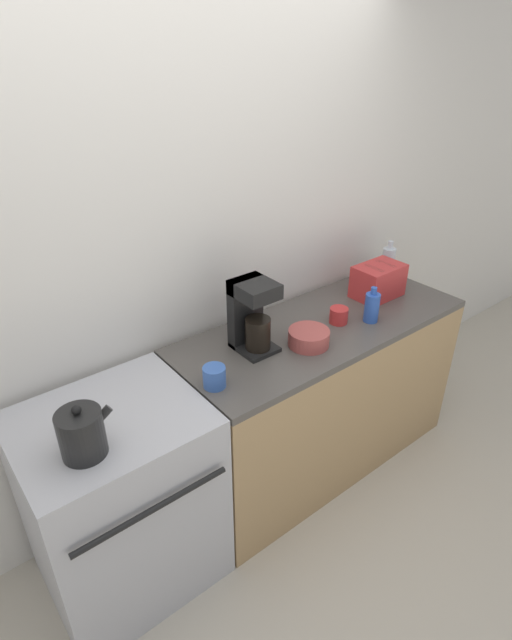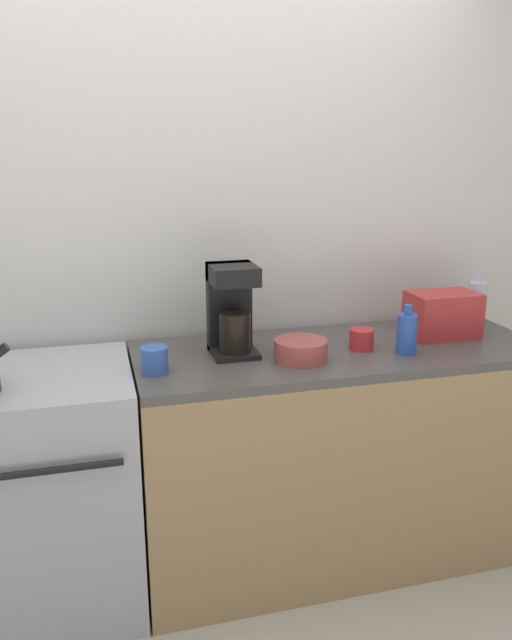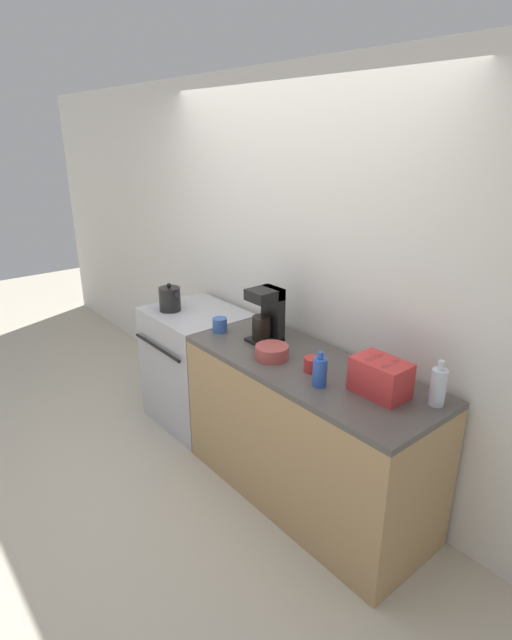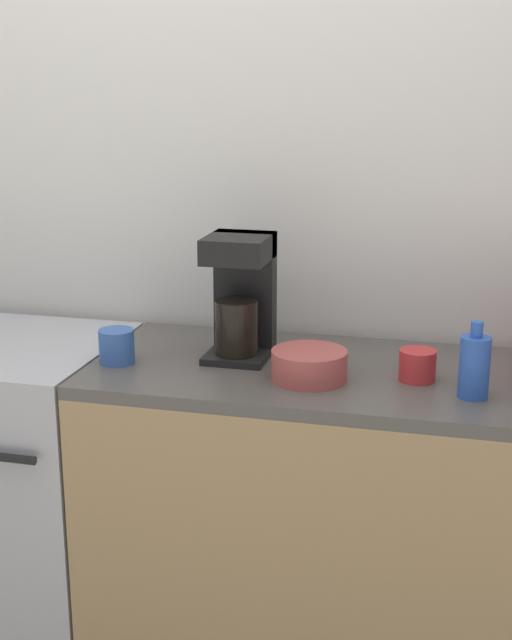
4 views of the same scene
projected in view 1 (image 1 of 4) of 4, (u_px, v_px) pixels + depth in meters
The scene contains 12 objects.
ground_plane at pixel (274, 541), 2.53m from camera, with size 12.00×12.00×0.00m, color beige.
wall_back at pixel (185, 263), 2.37m from camera, with size 8.00×0.05×2.60m.
stove at pixel (122, 498), 2.18m from camera, with size 0.74×0.67×0.93m.
counter_block at pixel (318, 394), 2.84m from camera, with size 1.65×0.64×0.93m.
kettle at pixel (82, 433), 1.75m from camera, with size 0.20×0.16×0.22m.
toaster at pixel (378, 281), 2.86m from camera, with size 0.28×0.19×0.19m.
coffee_maker at pixel (252, 314), 2.33m from camera, with size 0.17×0.20×0.35m.
bottle_clear at pixel (388, 263), 3.08m from camera, with size 0.08×0.08×0.24m.
bottle_blue at pixel (372, 307), 2.60m from camera, with size 0.08×0.08×0.20m.
cup_blue at pixel (214, 377), 2.12m from camera, with size 0.10×0.10×0.10m.
cup_red at pixel (339, 315), 2.61m from camera, with size 0.10×0.10×0.08m.
bowl at pixel (309, 338), 2.42m from camera, with size 0.20×0.20×0.08m.
Camera 1 is at (-1.10, -1.24, 2.22)m, focal length 28.00 mm.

